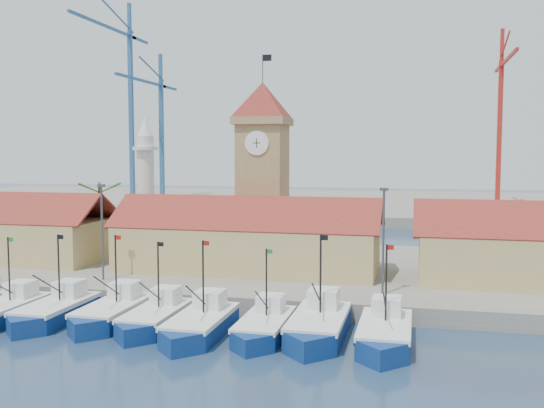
# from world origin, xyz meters

# --- Properties ---
(ground) EXTENTS (400.00, 400.00, 0.00)m
(ground) POSITION_xyz_m (0.00, 0.00, 0.00)
(ground) COLOR #1D344F
(ground) RESTS_ON ground
(quay) EXTENTS (140.00, 32.00, 1.50)m
(quay) POSITION_xyz_m (0.00, 24.00, 0.75)
(quay) COLOR gray
(quay) RESTS_ON ground
(terminal) EXTENTS (240.00, 80.00, 2.00)m
(terminal) POSITION_xyz_m (0.00, 110.00, 1.00)
(terminal) COLOR gray
(terminal) RESTS_ON ground
(boat_2) EXTENTS (3.40, 9.32, 7.05)m
(boat_2) POSITION_xyz_m (-15.30, 2.03, 0.73)
(boat_2) COLOR navy
(boat_2) RESTS_ON ground
(boat_3) EXTENTS (3.52, 9.65, 7.30)m
(boat_3) POSITION_xyz_m (-11.27, 2.77, 0.75)
(boat_3) COLOR navy
(boat_3) RESTS_ON ground
(boat_4) EXTENTS (3.53, 9.68, 7.33)m
(boat_4) POSITION_xyz_m (-6.57, 3.40, 0.76)
(boat_4) COLOR navy
(boat_4) RESTS_ON ground
(boat_5) EXTENTS (3.37, 9.22, 6.98)m
(boat_5) POSITION_xyz_m (-2.68, 2.89, 0.72)
(boat_5) COLOR navy
(boat_5) RESTS_ON ground
(boat_6) EXTENTS (3.56, 9.76, 7.38)m
(boat_6) POSITION_xyz_m (1.35, 1.82, 0.76)
(boat_6) COLOR navy
(boat_6) RESTS_ON ground
(boat_7) EXTENTS (3.27, 8.95, 6.77)m
(boat_7) POSITION_xyz_m (6.00, 2.64, 0.70)
(boat_7) COLOR navy
(boat_7) RESTS_ON ground
(boat_8) EXTENTS (3.81, 10.43, 7.89)m
(boat_8) POSITION_xyz_m (9.89, 3.34, 0.82)
(boat_8) COLOR navy
(boat_8) RESTS_ON ground
(boat_9) EXTENTS (3.58, 9.81, 7.42)m
(boat_9) POSITION_xyz_m (14.66, 2.70, 0.77)
(boat_9) COLOR navy
(boat_9) RESTS_ON ground
(hall_center) EXTENTS (27.04, 10.13, 7.61)m
(hall_center) POSITION_xyz_m (0.00, 20.00, 3.99)
(hall_center) COLOR tan
(hall_center) RESTS_ON quay
(clock_tower) EXTENTS (5.80, 5.80, 22.70)m
(clock_tower) POSITION_xyz_m (0.00, 26.00, 11.96)
(clock_tower) COLOR #A98356
(clock_tower) RESTS_ON quay
(minaret) EXTENTS (3.00, 3.00, 16.30)m
(minaret) POSITION_xyz_m (-15.00, 28.00, 9.73)
(minaret) COLOR silver
(minaret) RESTS_ON quay
(palm_tree) EXTENTS (5.60, 5.03, 8.39)m
(palm_tree) POSITION_xyz_m (-20.00, 26.00, 6.25)
(palm_tree) COLOR brown
(palm_tree) RESTS_ON quay
(lamp_posts) EXTENTS (80.70, 0.25, 9.03)m
(lamp_posts) POSITION_xyz_m (0.50, 12.00, 6.48)
(lamp_posts) COLOR #3F3F44
(lamp_posts) RESTS_ON quay
(crane_blue_far) EXTENTS (1.00, 37.42, 48.63)m
(crane_blue_far) POSITION_xyz_m (-53.50, 100.09, 29.37)
(crane_blue_far) COLOR #2C5A89
(crane_blue_far) RESTS_ON terminal
(crane_blue_near) EXTENTS (1.00, 34.19, 36.93)m
(crane_blue_near) POSITION_xyz_m (-48.00, 106.20, 22.59)
(crane_blue_near) COLOR #2C5A89
(crane_blue_near) RESTS_ON terminal
(crane_red_right) EXTENTS (1.00, 31.89, 38.89)m
(crane_red_right) POSITION_xyz_m (34.52, 103.62, 23.52)
(crane_red_right) COLOR #AF221A
(crane_red_right) RESTS_ON terminal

